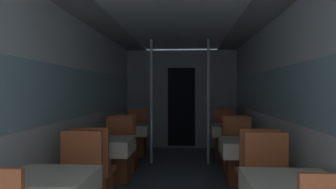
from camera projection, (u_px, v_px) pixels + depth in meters
wall_left at (80, 104)px, 4.41m from camera, size 0.05×8.57×2.29m
wall_right at (277, 105)px, 4.25m from camera, size 0.05×8.57×2.29m
ceiling_panel at (176, 16)px, 4.31m from camera, size 2.61×8.57×0.07m
bulkhead_far at (181, 99)px, 7.70m from camera, size 2.56×0.09×2.29m
dining_table_left_1 at (107, 148)px, 4.27m from camera, size 0.65×0.65×0.72m
chair_left_near_1 at (94, 184)px, 3.67m from camera, size 0.41×0.41×0.96m
chair_left_far_1 at (117, 161)px, 4.88m from camera, size 0.41×0.41×0.96m
dining_table_left_2 at (131, 130)px, 6.08m from camera, size 0.65×0.65×0.72m
chair_left_near_2 at (125, 153)px, 5.48m from camera, size 0.41×0.41×0.96m
chair_left_far_2 at (137, 142)px, 6.69m from camera, size 0.41×0.41×0.96m
support_pole_left_2 at (151, 101)px, 6.05m from camera, size 0.05×0.05×2.29m
dining_table_right_1 at (246, 149)px, 4.16m from camera, size 0.65×0.65×0.72m
chair_right_near_1 at (256, 187)px, 3.56m from camera, size 0.41×0.41×0.96m
chair_right_far_1 at (239, 163)px, 4.77m from camera, size 0.41×0.41×0.96m
dining_table_right_2 at (229, 131)px, 5.97m from camera, size 0.65×0.65×0.72m
chair_right_near_2 at (233, 154)px, 5.37m from camera, size 0.41×0.41×0.96m
chair_right_far_2 at (225, 143)px, 6.58m from camera, size 0.41×0.41×0.96m
support_pole_right_2 at (208, 102)px, 5.99m from camera, size 0.05×0.05×2.29m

